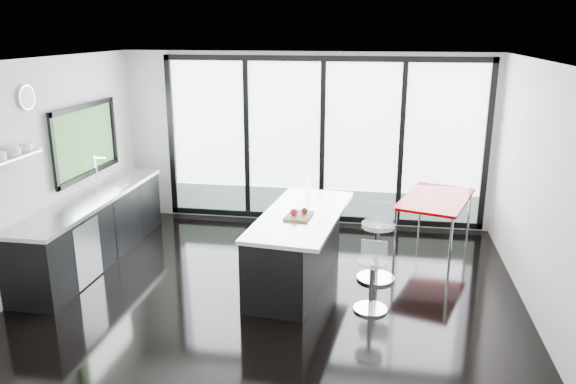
% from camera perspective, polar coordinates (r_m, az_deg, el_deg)
% --- Properties ---
extents(floor, '(6.00, 5.00, 0.00)m').
position_cam_1_polar(floor, '(7.25, -1.19, -9.38)').
color(floor, black).
rests_on(floor, ground).
extents(ceiling, '(6.00, 5.00, 0.00)m').
position_cam_1_polar(ceiling, '(6.55, -1.34, 13.29)').
color(ceiling, white).
rests_on(ceiling, wall_back).
extents(wall_back, '(6.00, 0.09, 2.80)m').
position_cam_1_polar(wall_back, '(9.13, 3.34, 4.45)').
color(wall_back, silver).
rests_on(wall_back, ground).
extents(wall_front, '(6.00, 0.00, 2.80)m').
position_cam_1_polar(wall_front, '(4.46, -7.32, -6.83)').
color(wall_front, silver).
rests_on(wall_front, ground).
extents(wall_left, '(0.26, 5.00, 2.80)m').
position_cam_1_polar(wall_left, '(8.06, -22.17, 3.78)').
color(wall_left, silver).
rests_on(wall_left, ground).
extents(wall_right, '(0.00, 5.00, 2.80)m').
position_cam_1_polar(wall_right, '(6.88, 24.09, 0.18)').
color(wall_right, silver).
rests_on(wall_right, ground).
extents(counter_cabinets, '(0.69, 3.24, 1.36)m').
position_cam_1_polar(counter_cabinets, '(8.30, -19.14, -3.46)').
color(counter_cabinets, black).
rests_on(counter_cabinets, floor).
extents(island, '(1.16, 2.32, 1.18)m').
position_cam_1_polar(island, '(7.22, 0.82, -5.49)').
color(island, black).
rests_on(island, floor).
extents(bar_stool_near, '(0.43, 0.43, 0.63)m').
position_cam_1_polar(bar_stool_near, '(6.58, 8.47, -9.36)').
color(bar_stool_near, silver).
rests_on(bar_stool_near, floor).
extents(bar_stool_far, '(0.53, 0.53, 0.78)m').
position_cam_1_polar(bar_stool_far, '(7.33, 9.00, -5.98)').
color(bar_stool_far, silver).
rests_on(bar_stool_far, floor).
extents(red_table, '(1.26, 1.68, 0.80)m').
position_cam_1_polar(red_table, '(8.47, 14.61, -3.14)').
color(red_table, '#950001').
rests_on(red_table, floor).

